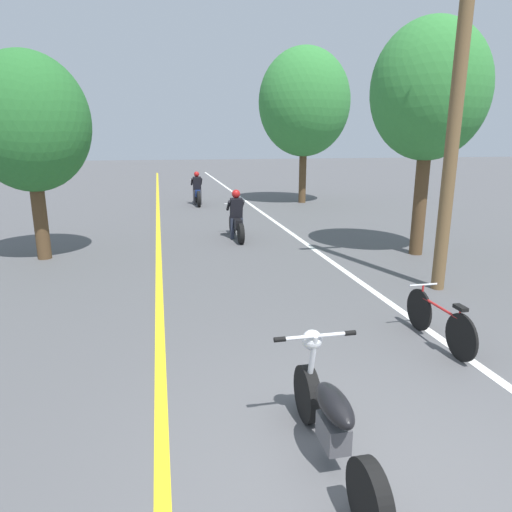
{
  "coord_description": "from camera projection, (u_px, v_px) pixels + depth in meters",
  "views": [
    {
      "loc": [
        -1.6,
        -2.99,
        2.82
      ],
      "look_at": [
        -0.07,
        4.25,
        0.9
      ],
      "focal_mm": 32.0,
      "sensor_mm": 36.0,
      "label": 1
    }
  ],
  "objects": [
    {
      "name": "roadside_tree_left",
      "position": [
        29.0,
        124.0,
        10.22
      ],
      "size": [
        2.69,
        2.42,
        4.7
      ],
      "color": "#513A23",
      "rests_on": "ground"
    },
    {
      "name": "motorcycle_rider_far",
      "position": [
        197.0,
        192.0,
        19.73
      ],
      "size": [
        0.5,
        2.05,
        1.43
      ],
      "color": "black",
      "rests_on": "ground"
    },
    {
      "name": "motorcycle_foreground",
      "position": [
        332.0,
        421.0,
        3.98
      ],
      "size": [
        0.81,
        2.01,
        1.03
      ],
      "color": "black",
      "rests_on": "ground"
    },
    {
      "name": "motorcycle_rider_lead",
      "position": [
        236.0,
        220.0,
        13.08
      ],
      "size": [
        0.5,
        2.03,
        1.4
      ],
      "color": "black",
      "rests_on": "ground"
    },
    {
      "name": "ground_plane",
      "position": [
        367.0,
        482.0,
        3.85
      ],
      "size": [
        120.0,
        120.0,
        0.0
      ],
      "primitive_type": "plane",
      "color": "#515154"
    },
    {
      "name": "utility_pole",
      "position": [
        459.0,
        77.0,
        7.85
      ],
      "size": [
        1.1,
        0.24,
        7.49
      ],
      "color": "brown",
      "rests_on": "ground"
    },
    {
      "name": "lane_stripe_center",
      "position": [
        158.0,
        226.0,
        15.11
      ],
      "size": [
        0.14,
        48.0,
        0.01
      ],
      "primitive_type": "cube",
      "color": "yellow",
      "rests_on": "ground"
    },
    {
      "name": "lane_stripe_edge",
      "position": [
        274.0,
        221.0,
        15.91
      ],
      "size": [
        0.14,
        48.0,
        0.01
      ],
      "primitive_type": "cube",
      "color": "white",
      "rests_on": "ground"
    },
    {
      "name": "roadside_tree_right_near",
      "position": [
        430.0,
        92.0,
        10.47
      ],
      "size": [
        2.76,
        2.48,
        5.46
      ],
      "color": "#513A23",
      "rests_on": "ground"
    },
    {
      "name": "roadside_tree_right_far",
      "position": [
        304.0,
        103.0,
        19.47
      ],
      "size": [
        3.94,
        3.54,
        6.56
      ],
      "color": "#513A23",
      "rests_on": "ground"
    },
    {
      "name": "bicycle_parked",
      "position": [
        439.0,
        321.0,
        6.36
      ],
      "size": [
        0.44,
        1.63,
        0.74
      ],
      "color": "black",
      "rests_on": "ground"
    }
  ]
}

